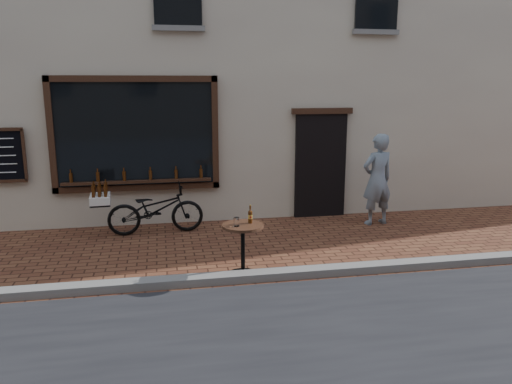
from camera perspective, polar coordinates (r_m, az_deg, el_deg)
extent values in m
plane|color=#532A1B|center=(7.31, 1.23, -10.50)|extent=(90.00, 90.00, 0.00)
cube|color=slate|center=(7.47, 0.91, -9.49)|extent=(90.00, 0.25, 0.12)
cube|color=black|center=(10.09, -13.61, 6.44)|extent=(3.00, 0.06, 2.00)
cube|color=black|center=(10.02, -13.93, 12.46)|extent=(3.24, 0.10, 0.12)
cube|color=black|center=(10.23, -13.31, 0.52)|extent=(3.24, 0.10, 0.12)
cube|color=black|center=(10.27, -22.38, 5.95)|extent=(0.12, 0.10, 2.24)
cube|color=black|center=(10.12, -4.70, 6.76)|extent=(0.12, 0.10, 2.24)
cube|color=black|center=(10.16, -13.36, 1.18)|extent=(2.90, 0.16, 0.05)
cube|color=black|center=(10.72, 7.36, 2.98)|extent=(1.10, 0.10, 2.20)
cube|color=black|center=(10.56, 7.59, 9.17)|extent=(1.30, 0.10, 0.12)
cube|color=black|center=(10.52, -26.70, 3.76)|extent=(0.62, 0.04, 0.92)
cylinder|color=#3D1C07|center=(10.27, -20.37, 1.53)|extent=(0.06, 0.06, 0.19)
cylinder|color=#3D1C07|center=(10.20, -17.60, 1.66)|extent=(0.06, 0.06, 0.19)
cylinder|color=#3D1C07|center=(10.15, -14.80, 1.78)|extent=(0.06, 0.06, 0.19)
cylinder|color=#3D1C07|center=(10.13, -11.98, 1.90)|extent=(0.06, 0.06, 0.19)
cylinder|color=#3D1C07|center=(10.13, -9.15, 2.02)|extent=(0.06, 0.06, 0.19)
cylinder|color=#3D1C07|center=(10.15, -6.33, 2.13)|extent=(0.06, 0.06, 0.19)
imported|color=black|center=(9.71, -11.39, -1.95)|extent=(1.84, 0.75, 0.95)
cube|color=black|center=(9.67, -17.34, -1.25)|extent=(0.39, 0.53, 0.03)
cube|color=white|center=(9.65, -17.37, -0.74)|extent=(0.39, 0.55, 0.15)
cylinder|color=#3D1C07|center=(9.43, -16.85, 0.07)|extent=(0.06, 0.06, 0.20)
cylinder|color=#3D1C07|center=(9.43, -17.49, 0.03)|extent=(0.06, 0.06, 0.20)
cylinder|color=#3D1C07|center=(9.44, -18.12, 0.00)|extent=(0.06, 0.06, 0.20)
cylinder|color=#3D1C07|center=(9.55, -16.83, 0.22)|extent=(0.06, 0.06, 0.20)
cylinder|color=#3D1C07|center=(9.55, -17.45, 0.19)|extent=(0.06, 0.06, 0.20)
cylinder|color=#3D1C07|center=(9.56, -18.08, 0.15)|extent=(0.06, 0.06, 0.20)
cylinder|color=#3D1C07|center=(9.67, -16.80, 0.38)|extent=(0.06, 0.06, 0.20)
cylinder|color=#3D1C07|center=(9.68, -17.42, 0.34)|extent=(0.06, 0.06, 0.20)
cylinder|color=#3D1C07|center=(9.68, -18.04, 0.31)|extent=(0.06, 0.06, 0.20)
cylinder|color=#3D1C07|center=(9.80, -16.78, 0.53)|extent=(0.06, 0.06, 0.20)
cylinder|color=black|center=(7.63, -1.49, -9.38)|extent=(0.46, 0.46, 0.03)
cylinder|color=black|center=(7.49, -1.51, -6.70)|extent=(0.06, 0.06, 0.72)
cylinder|color=#311B10|center=(7.38, -1.52, -3.89)|extent=(0.62, 0.62, 0.04)
cylinder|color=gold|center=(7.42, -0.66, -2.84)|extent=(0.07, 0.07, 0.06)
cylinder|color=white|center=(7.27, -2.24, -3.43)|extent=(0.08, 0.08, 0.13)
imported|color=gray|center=(10.35, 13.70, 1.41)|extent=(0.75, 0.57, 1.85)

